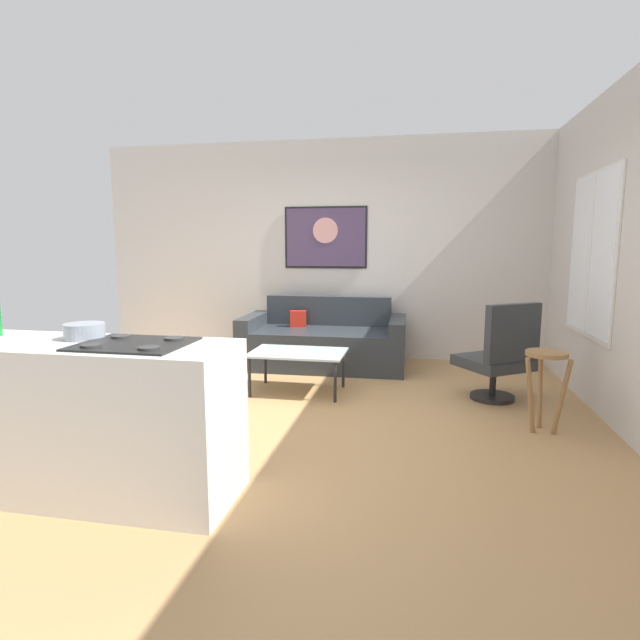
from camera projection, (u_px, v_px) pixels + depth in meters
name	position (u px, v px, depth m)	size (l,w,h in m)	color
ground	(294.00, 416.00, 4.41)	(6.40, 6.40, 0.04)	tan
back_wall	(338.00, 250.00, 6.55)	(6.40, 0.05, 2.80)	beige
right_wall	(622.00, 253.00, 3.99)	(0.05, 6.40, 2.80)	beige
couch	(324.00, 343.00, 6.12)	(1.96, 0.98, 0.82)	#2A2F34
coffee_table	(298.00, 355.00, 5.00)	(0.93, 0.61, 0.41)	silver
armchair	(501.00, 356.00, 4.69)	(0.80, 0.80, 0.94)	black
bar_stool	(546.00, 370.00, 3.92)	(0.36, 0.35, 0.64)	olive
kitchen_counter	(90.00, 418.00, 2.95)	(1.73, 0.62, 0.93)	silver
mixing_bowl	(84.00, 331.00, 3.00)	(0.23, 0.23, 0.09)	gray
wall_painting	(325.00, 237.00, 6.52)	(1.08, 0.03, 0.79)	black
window	(591.00, 255.00, 4.59)	(0.03, 1.22, 1.51)	silver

